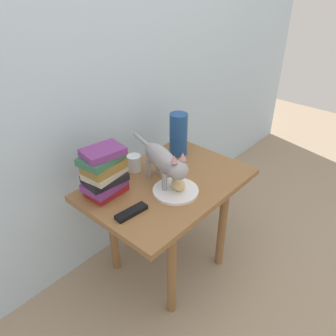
% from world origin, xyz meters
% --- Properties ---
extents(ground_plane, '(6.00, 6.00, 0.00)m').
position_xyz_m(ground_plane, '(0.00, 0.00, 0.00)').
color(ground_plane, gray).
extents(back_panel, '(4.00, 0.04, 2.20)m').
position_xyz_m(back_panel, '(0.00, 0.40, 1.10)').
color(back_panel, silver).
rests_on(back_panel, ground).
extents(side_table, '(0.81, 0.55, 0.57)m').
position_xyz_m(side_table, '(0.00, 0.00, 0.49)').
color(side_table, olive).
rests_on(side_table, ground).
extents(plate, '(0.22, 0.22, 0.01)m').
position_xyz_m(plate, '(-0.04, -0.08, 0.58)').
color(plate, white).
rests_on(plate, side_table).
extents(bread_roll, '(0.09, 0.10, 0.05)m').
position_xyz_m(bread_roll, '(-0.03, -0.09, 0.61)').
color(bread_roll, '#E0BC7A').
rests_on(bread_roll, plate).
extents(cat, '(0.19, 0.46, 0.23)m').
position_xyz_m(cat, '(-0.03, -0.00, 0.71)').
color(cat, '#99999E').
rests_on(cat, side_table).
extents(book_stack, '(0.20, 0.16, 0.24)m').
position_xyz_m(book_stack, '(-0.26, 0.15, 0.69)').
color(book_stack, maroon).
rests_on(book_stack, side_table).
extents(green_vase, '(0.10, 0.10, 0.24)m').
position_xyz_m(green_vase, '(0.25, 0.15, 0.69)').
color(green_vase, navy).
rests_on(green_vase, side_table).
extents(candle_jar, '(0.07, 0.07, 0.08)m').
position_xyz_m(candle_jar, '(-0.03, 0.20, 0.61)').
color(candle_jar, silver).
rests_on(candle_jar, side_table).
extents(tv_remote, '(0.15, 0.06, 0.02)m').
position_xyz_m(tv_remote, '(-0.29, -0.05, 0.58)').
color(tv_remote, black).
rests_on(tv_remote, side_table).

